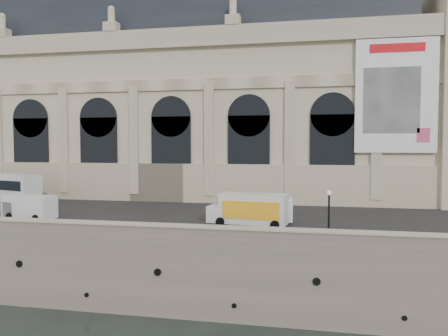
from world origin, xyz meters
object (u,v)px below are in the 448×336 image
(van_c, at_px, (258,210))
(lamp_right, at_px, (329,216))
(bus_left, at_px, (0,187))
(van_b, at_px, (28,207))
(box_truck, at_px, (249,209))

(van_c, distance_m, lamp_right, 8.96)
(lamp_right, bearing_deg, bus_left, 160.50)
(van_b, relative_size, box_truck, 0.75)
(van_b, bearing_deg, lamp_right, -8.46)
(van_c, bearing_deg, bus_left, 167.05)
(bus_left, relative_size, lamp_right, 3.28)
(van_b, distance_m, lamp_right, 29.32)
(box_truck, bearing_deg, lamp_right, -37.58)
(van_b, xyz_separation_m, box_truck, (22.10, 0.99, 0.25))
(van_b, bearing_deg, box_truck, 2.57)
(van_b, height_order, van_c, van_c)
(bus_left, xyz_separation_m, lamp_right, (39.89, -14.12, -0.14))
(bus_left, distance_m, box_truck, 34.16)
(bus_left, bearing_deg, van_b, -42.00)
(box_truck, bearing_deg, bus_left, 165.04)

